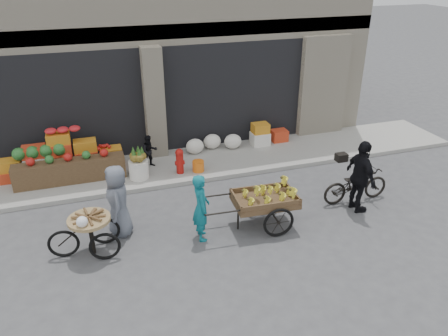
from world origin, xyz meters
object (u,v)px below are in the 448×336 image
object	(u,v)px
vendor_woman	(201,207)
vendor_grey	(118,201)
pineapple_bin	(139,169)
fire_hydrant	(180,160)
seated_person	(150,151)
tricycle_cart	(90,230)
orange_bucket	(198,166)
banana_cart	(263,198)
bicycle	(356,184)
cyclist	(361,177)

from	to	relation	value
vendor_woman	vendor_grey	distance (m)	1.77
pineapple_bin	fire_hydrant	bearing A→B (deg)	-2.60
seated_person	tricycle_cart	xyz separation A→B (m)	(-1.76, -3.43, -0.02)
orange_bucket	vendor_woman	distance (m)	3.02
fire_hydrant	banana_cart	bearing A→B (deg)	-67.89
orange_bucket	vendor_woman	world-z (taller)	vendor_woman
vendor_woman	fire_hydrant	bearing A→B (deg)	1.10
seated_person	banana_cart	size ratio (longest dim) A/B	0.39
orange_bucket	vendor_woman	xyz separation A→B (m)	(-0.71, -2.89, 0.48)
orange_bucket	banana_cart	distance (m)	2.99
fire_hydrant	pineapple_bin	bearing A→B (deg)	177.40
pineapple_bin	orange_bucket	world-z (taller)	pineapple_bin
vendor_grey	orange_bucket	bearing A→B (deg)	139.08
seated_person	vendor_woman	world-z (taller)	vendor_woman
fire_hydrant	tricycle_cart	size ratio (longest dim) A/B	0.49
orange_bucket	bicycle	size ratio (longest dim) A/B	0.19
vendor_woman	vendor_grey	world-z (taller)	vendor_grey
banana_cart	fire_hydrant	bearing A→B (deg)	115.50
pineapple_bin	bicycle	xyz separation A→B (m)	(4.89, -2.66, 0.08)
banana_cart	cyclist	xyz separation A→B (m)	(2.40, -0.08, 0.17)
fire_hydrant	vendor_woman	world-z (taller)	vendor_woman
fire_hydrant	orange_bucket	distance (m)	0.55
pineapple_bin	tricycle_cart	xyz separation A→B (m)	(-1.36, -2.83, 0.20)
banana_cart	tricycle_cart	size ratio (longest dim) A/B	1.65
orange_bucket	seated_person	size ratio (longest dim) A/B	0.34
pineapple_bin	vendor_woman	world-z (taller)	vendor_woman
vendor_grey	cyclist	distance (m)	5.48
banana_cart	orange_bucket	bearing A→B (deg)	106.85
vendor_woman	vendor_grey	xyz separation A→B (m)	(-1.62, 0.70, 0.06)
pineapple_bin	banana_cart	bearing A→B (deg)	-52.44
banana_cart	tricycle_cart	world-z (taller)	banana_cart
fire_hydrant	banana_cart	size ratio (longest dim) A/B	0.30
vendor_grey	bicycle	world-z (taller)	vendor_grey
orange_bucket	bicycle	bearing A→B (deg)	-37.89
pineapple_bin	bicycle	distance (m)	5.57
banana_cart	tricycle_cart	xyz separation A→B (m)	(-3.65, 0.15, -0.14)
banana_cart	vendor_grey	bearing A→B (deg)	170.61
tricycle_cart	banana_cart	bearing A→B (deg)	2.59
pineapple_bin	vendor_grey	world-z (taller)	vendor_grey
vendor_woman	bicycle	bearing A→B (deg)	-79.99
tricycle_cart	bicycle	xyz separation A→B (m)	(6.25, 0.17, -0.11)
orange_bucket	banana_cart	size ratio (longest dim) A/B	0.13
orange_bucket	tricycle_cart	distance (m)	4.04
banana_cart	bicycle	world-z (taller)	banana_cart
vendor_woman	tricycle_cart	bearing A→B (deg)	91.05
pineapple_bin	seated_person	bearing A→B (deg)	56.31
pineapple_bin	cyclist	xyz separation A→B (m)	(4.69, -3.06, 0.51)
vendor_grey	cyclist	size ratio (longest dim) A/B	0.92
fire_hydrant	vendor_grey	world-z (taller)	vendor_grey
fire_hydrant	cyclist	size ratio (longest dim) A/B	0.40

